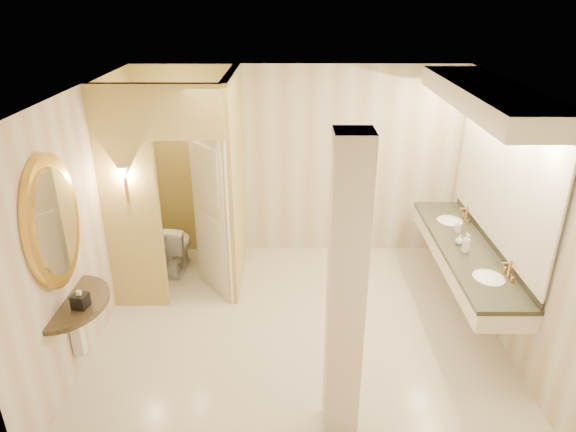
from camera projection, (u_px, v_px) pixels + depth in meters
name	position (u px, v px, depth m)	size (l,w,h in m)	color
floor	(298.00, 328.00, 5.93)	(4.50, 4.50, 0.00)	beige
ceiling	(301.00, 92.00, 4.83)	(4.50, 4.50, 0.00)	white
wall_back	(297.00, 163.00, 7.20)	(4.50, 0.02, 2.70)	beige
wall_front	(304.00, 343.00, 3.55)	(4.50, 0.02, 2.70)	beige
wall_left	(86.00, 222.00, 5.39)	(0.02, 4.00, 2.70)	beige
wall_right	(514.00, 223.00, 5.36)	(0.02, 4.00, 2.70)	beige
toilet_closet	(205.00, 186.00, 6.25)	(1.50, 1.55, 2.70)	#DFD174
wall_sconce	(124.00, 174.00, 5.62)	(0.14, 0.14, 0.42)	#C78540
vanity	(480.00, 184.00, 5.61)	(0.75, 2.80, 2.09)	white
console_shelf	(59.00, 258.00, 4.69)	(0.96, 0.96, 1.93)	black
pillar	(346.00, 296.00, 4.10)	(0.29, 0.29, 2.70)	white
tissue_box	(80.00, 301.00, 4.76)	(0.13, 0.13, 0.13)	black
toilet	(175.00, 246.00, 7.02)	(0.40, 0.71, 0.72)	white
soap_bottle_a	(458.00, 226.00, 6.23)	(0.06, 0.07, 0.14)	beige
soap_bottle_b	(460.00, 240.00, 5.93)	(0.10, 0.10, 0.12)	silver
soap_bottle_c	(466.00, 243.00, 5.73)	(0.09, 0.09, 0.23)	#C6B28C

